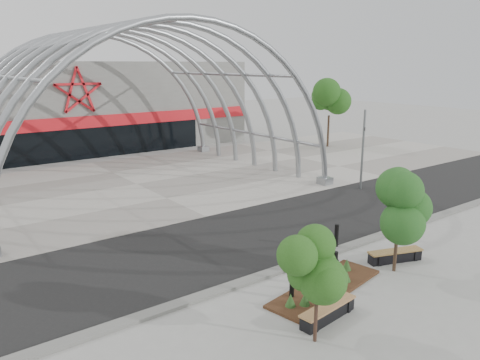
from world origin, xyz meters
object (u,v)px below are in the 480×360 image
(street_tree_0, at_px, (318,264))
(bench_0, at_px, (328,312))
(signal_pole, at_px, (363,148))
(bollard_2, at_px, (336,274))
(bench_1, at_px, (395,256))
(street_tree_1, at_px, (400,202))

(street_tree_0, bearing_deg, bench_0, 26.95)
(signal_pole, distance_m, bollard_2, 14.34)
(bench_0, distance_m, bench_1, 5.65)
(street_tree_0, relative_size, bench_1, 1.43)
(street_tree_0, distance_m, bollard_2, 3.99)
(bench_1, distance_m, bollard_2, 3.70)
(signal_pole, bearing_deg, bench_0, -144.23)
(street_tree_1, bearing_deg, bench_1, 33.97)
(bench_0, bearing_deg, street_tree_0, -153.05)
(street_tree_0, bearing_deg, bollard_2, 32.78)
(street_tree_0, height_order, bench_0, street_tree_0)
(signal_pole, xyz_separation_m, street_tree_0, (-14.48, -10.18, -0.24))
(bench_0, xyz_separation_m, bench_1, (5.47, 1.44, -0.00))
(bench_0, bearing_deg, street_tree_1, 11.05)
(signal_pole, bearing_deg, street_tree_0, -144.89)
(street_tree_1, distance_m, bench_1, 2.70)
(bollard_2, bearing_deg, bench_1, 2.02)
(street_tree_0, bearing_deg, signal_pole, 35.11)
(street_tree_1, height_order, bollard_2, street_tree_1)
(signal_pole, relative_size, street_tree_0, 1.51)
(street_tree_0, relative_size, bench_0, 1.43)
(street_tree_1, relative_size, bollard_2, 3.60)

